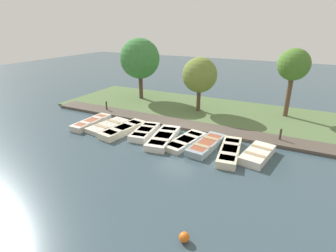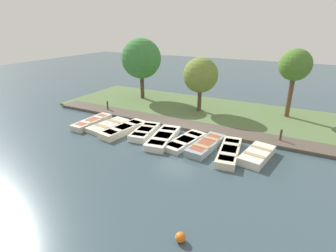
{
  "view_description": "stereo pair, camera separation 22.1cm",
  "coord_description": "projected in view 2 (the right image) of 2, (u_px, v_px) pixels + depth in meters",
  "views": [
    {
      "loc": [
        14.39,
        6.54,
        6.67
      ],
      "look_at": [
        0.65,
        -0.37,
        0.65
      ],
      "focal_mm": 28.0,
      "sensor_mm": 36.0,
      "label": 1
    },
    {
      "loc": [
        14.29,
        6.74,
        6.67
      ],
      "look_at": [
        0.65,
        -0.37,
        0.65
      ],
      "focal_mm": 28.0,
      "sensor_mm": 36.0,
      "label": 2
    }
  ],
  "objects": [
    {
      "name": "shore_bank",
      "position": [
        204.0,
        111.0,
        21.24
      ],
      "size": [
        8.0,
        24.0,
        0.14
      ],
      "color": "#567042",
      "rests_on": "ground_plane"
    },
    {
      "name": "rowboat_8",
      "position": [
        257.0,
        155.0,
        13.8
      ],
      "size": [
        2.77,
        1.6,
        0.44
      ],
      "rotation": [
        0.0,
        0.0,
        -0.18
      ],
      "color": "silver",
      "rests_on": "ground_plane"
    },
    {
      "name": "rowboat_5",
      "position": [
        185.0,
        141.0,
        15.55
      ],
      "size": [
        3.32,
        1.66,
        0.33
      ],
      "rotation": [
        0.0,
        0.0,
        -0.19
      ],
      "color": "beige",
      "rests_on": "ground_plane"
    },
    {
      "name": "rowboat_1",
      "position": [
        108.0,
        125.0,
        17.95
      ],
      "size": [
        3.09,
        1.68,
        0.33
      ],
      "rotation": [
        0.0,
        0.0,
        -0.16
      ],
      "color": "beige",
      "rests_on": "ground_plane"
    },
    {
      "name": "buoy",
      "position": [
        180.0,
        237.0,
        8.53
      ],
      "size": [
        0.35,
        0.35,
        0.35
      ],
      "color": "orange",
      "rests_on": "ground_plane"
    },
    {
      "name": "rowboat_6",
      "position": [
        206.0,
        145.0,
        14.96
      ],
      "size": [
        3.32,
        1.47,
        0.41
      ],
      "rotation": [
        0.0,
        0.0,
        -0.13
      ],
      "color": "#8C9EA8",
      "rests_on": "ground_plane"
    },
    {
      "name": "mooring_post_near",
      "position": [
        108.0,
        106.0,
        21.13
      ],
      "size": [
        0.13,
        0.13,
        0.9
      ],
      "color": "#47382D",
      "rests_on": "ground_plane"
    },
    {
      "name": "ground_plane",
      "position": [
        178.0,
        133.0,
        17.13
      ],
      "size": [
        80.0,
        80.0,
        0.0
      ],
      "primitive_type": "plane",
      "color": "#384C56"
    },
    {
      "name": "dock_walkway",
      "position": [
        186.0,
        125.0,
        18.2
      ],
      "size": [
        1.58,
        22.43,
        0.2
      ],
      "color": "#51473D",
      "rests_on": "ground_plane"
    },
    {
      "name": "rowboat_2",
      "position": [
        123.0,
        129.0,
        17.15
      ],
      "size": [
        3.52,
        1.64,
        0.44
      ],
      "rotation": [
        0.0,
        0.0,
        -0.18
      ],
      "color": "beige",
      "rests_on": "ground_plane"
    },
    {
      "name": "rowboat_3",
      "position": [
        145.0,
        132.0,
        16.79
      ],
      "size": [
        2.88,
        1.49,
        0.42
      ],
      "rotation": [
        0.0,
        0.0,
        0.15
      ],
      "color": "silver",
      "rests_on": "ground_plane"
    },
    {
      "name": "park_tree_far_left",
      "position": [
        141.0,
        59.0,
        23.37
      ],
      "size": [
        3.55,
        3.55,
        5.55
      ],
      "color": "#4C3828",
      "rests_on": "ground_plane"
    },
    {
      "name": "rowboat_7",
      "position": [
        229.0,
        152.0,
        14.15
      ],
      "size": [
        3.5,
        1.41,
        0.42
      ],
      "rotation": [
        0.0,
        0.0,
        0.13
      ],
      "color": "beige",
      "rests_on": "ground_plane"
    },
    {
      "name": "rowboat_4",
      "position": [
        163.0,
        138.0,
        15.92
      ],
      "size": [
        3.56,
        1.69,
        0.4
      ],
      "rotation": [
        0.0,
        0.0,
        0.15
      ],
      "color": "silver",
      "rests_on": "ground_plane"
    },
    {
      "name": "rowboat_0",
      "position": [
        92.0,
        122.0,
        18.47
      ],
      "size": [
        3.21,
        1.05,
        0.41
      ],
      "rotation": [
        0.0,
        0.0,
        -0.03
      ],
      "color": "beige",
      "rests_on": "ground_plane"
    },
    {
      "name": "park_tree_left",
      "position": [
        201.0,
        75.0,
        20.11
      ],
      "size": [
        2.7,
        2.7,
        4.34
      ],
      "color": "#4C3828",
      "rests_on": "ground_plane"
    },
    {
      "name": "mooring_post_far",
      "position": [
        281.0,
        136.0,
        15.52
      ],
      "size": [
        0.13,
        0.13,
        0.9
      ],
      "color": "#47382D",
      "rests_on": "ground_plane"
    },
    {
      "name": "park_tree_center",
      "position": [
        295.0,
        66.0,
        18.43
      ],
      "size": [
        2.25,
        2.25,
        5.11
      ],
      "color": "brown",
      "rests_on": "ground_plane"
    }
  ]
}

